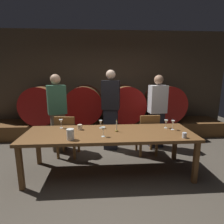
# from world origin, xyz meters

# --- Properties ---
(ground_plane) EXTENTS (9.30, 9.30, 0.00)m
(ground_plane) POSITION_xyz_m (0.00, 0.00, 0.00)
(ground_plane) COLOR #4C443A
(back_wall) EXTENTS (7.15, 0.24, 2.87)m
(back_wall) POSITION_xyz_m (0.00, 2.84, 1.43)
(back_wall) COLOR brown
(back_wall) RESTS_ON ground
(barrel_shelf) EXTENTS (6.44, 0.90, 0.39)m
(barrel_shelf) POSITION_xyz_m (0.00, 2.29, 0.19)
(barrel_shelf) COLOR brown
(barrel_shelf) RESTS_ON ground
(wine_barrel_far_left) EXTENTS (0.99, 0.83, 0.99)m
(wine_barrel_far_left) POSITION_xyz_m (-1.66, 2.29, 0.87)
(wine_barrel_far_left) COLOR brown
(wine_barrel_far_left) RESTS_ON barrel_shelf
(wine_barrel_center_left) EXTENTS (0.99, 0.83, 0.99)m
(wine_barrel_center_left) POSITION_xyz_m (-0.55, 2.29, 0.87)
(wine_barrel_center_left) COLOR #513319
(wine_barrel_center_left) RESTS_ON barrel_shelf
(wine_barrel_center_right) EXTENTS (0.99, 0.83, 0.99)m
(wine_barrel_center_right) POSITION_xyz_m (0.57, 2.29, 0.87)
(wine_barrel_center_right) COLOR brown
(wine_barrel_center_right) RESTS_ON barrel_shelf
(wine_barrel_far_right) EXTENTS (0.99, 0.83, 0.99)m
(wine_barrel_far_right) POSITION_xyz_m (1.65, 2.29, 0.87)
(wine_barrel_far_right) COLOR #513319
(wine_barrel_far_right) RESTS_ON barrel_shelf
(dining_table) EXTENTS (2.81, 0.92, 0.73)m
(dining_table) POSITION_xyz_m (0.02, 0.28, 0.67)
(dining_table) COLOR brown
(dining_table) RESTS_ON ground
(chair_left) EXTENTS (0.45, 0.45, 0.88)m
(chair_left) POSITION_xyz_m (-0.81, 0.94, 0.49)
(chair_left) COLOR brown
(chair_left) RESTS_ON ground
(chair_right) EXTENTS (0.42, 0.42, 0.88)m
(chair_right) POSITION_xyz_m (0.85, 0.93, 0.49)
(chair_right) COLOR brown
(chair_right) RESTS_ON ground
(guest_left) EXTENTS (0.44, 0.36, 1.68)m
(guest_left) POSITION_xyz_m (-1.06, 1.32, 0.86)
(guest_left) COLOR brown
(guest_left) RESTS_ON ground
(guest_center) EXTENTS (0.42, 0.31, 1.77)m
(guest_center) POSITION_xyz_m (0.10, 1.30, 0.91)
(guest_center) COLOR black
(guest_center) RESTS_ON ground
(guest_right) EXTENTS (0.40, 0.28, 1.66)m
(guest_right) POSITION_xyz_m (1.17, 1.36, 0.85)
(guest_right) COLOR black
(guest_right) RESTS_ON ground
(candle_center) EXTENTS (0.05, 0.05, 0.21)m
(candle_center) POSITION_xyz_m (0.14, 0.31, 0.79)
(candle_center) COLOR olive
(candle_center) RESTS_ON dining_table
(pitcher) EXTENTS (0.11, 0.11, 0.17)m
(pitcher) POSITION_xyz_m (-0.58, -0.02, 0.81)
(pitcher) COLOR white
(pitcher) RESTS_ON dining_table
(wine_glass_far_left) EXTENTS (0.07, 0.07, 0.16)m
(wine_glass_far_left) POSITION_xyz_m (-0.84, 0.58, 0.85)
(wine_glass_far_left) COLOR white
(wine_glass_far_left) RESTS_ON dining_table
(wine_glass_left) EXTENTS (0.06, 0.06, 0.15)m
(wine_glass_left) POSITION_xyz_m (-0.12, 0.53, 0.83)
(wine_glass_left) COLOR white
(wine_glass_left) RESTS_ON dining_table
(wine_glass_center) EXTENTS (0.07, 0.07, 0.15)m
(wine_glass_center) POSITION_xyz_m (-0.09, 0.08, 0.85)
(wine_glass_center) COLOR silver
(wine_glass_center) RESTS_ON dining_table
(wine_glass_right) EXTENTS (0.07, 0.07, 0.15)m
(wine_glass_right) POSITION_xyz_m (1.05, 0.46, 0.84)
(wine_glass_right) COLOR silver
(wine_glass_right) RESTS_ON dining_table
(wine_glass_far_right) EXTENTS (0.06, 0.06, 0.17)m
(wine_glass_far_right) POSITION_xyz_m (1.13, 0.35, 0.85)
(wine_glass_far_right) COLOR white
(wine_glass_far_right) RESTS_ON dining_table
(cup_left) EXTENTS (0.08, 0.08, 0.09)m
(cup_left) POSITION_xyz_m (-0.49, 0.46, 0.78)
(cup_left) COLOR beige
(cup_left) RESTS_ON dining_table
(cup_right) EXTENTS (0.06, 0.06, 0.08)m
(cup_right) POSITION_xyz_m (1.15, -0.06, 0.77)
(cup_right) COLOR silver
(cup_right) RESTS_ON dining_table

